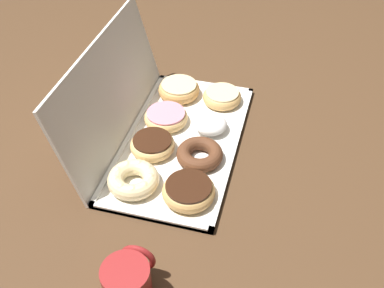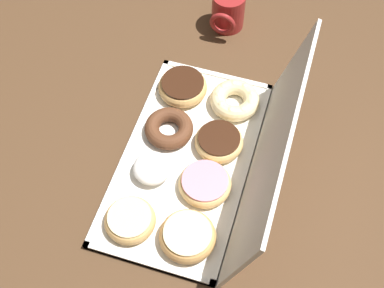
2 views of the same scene
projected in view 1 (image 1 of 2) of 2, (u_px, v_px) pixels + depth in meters
The scene contains 12 objects.
ground_plane at pixel (182, 143), 1.16m from camera, with size 3.00×3.00×0.00m, color #4C331E.
donut_box at pixel (182, 141), 1.16m from camera, with size 0.52×0.28×0.01m.
box_lid_open at pixel (112, 92), 1.11m from camera, with size 0.52×0.26×0.01m, color white.
chocolate_frosted_donut_0 at pixel (189, 191), 1.00m from camera, with size 0.12×0.12×0.04m.
chocolate_cake_ring_donut_1 at pixel (200, 154), 1.09m from camera, with size 0.11×0.11×0.03m.
powdered_filled_donut_2 at pixel (211, 124), 1.17m from camera, with size 0.08×0.08×0.04m.
glazed_ring_donut_3 at pixel (222, 97), 1.26m from camera, with size 0.11×0.11×0.03m.
cruller_donut_4 at pixel (133, 179), 1.02m from camera, with size 0.12×0.12×0.04m.
chocolate_frosted_donut_5 at pixel (153, 145), 1.11m from camera, with size 0.11×0.11×0.04m.
pink_frosted_donut_6 at pixel (166, 117), 1.19m from camera, with size 0.12×0.12×0.03m.
glazed_ring_donut_7 at pixel (179, 89), 1.28m from camera, with size 0.12×0.12×0.04m.
coffee_mug at pixel (128, 284), 0.80m from camera, with size 0.11×0.09×0.10m.
Camera 1 is at (-0.82, -0.24, 0.78)m, focal length 42.15 mm.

